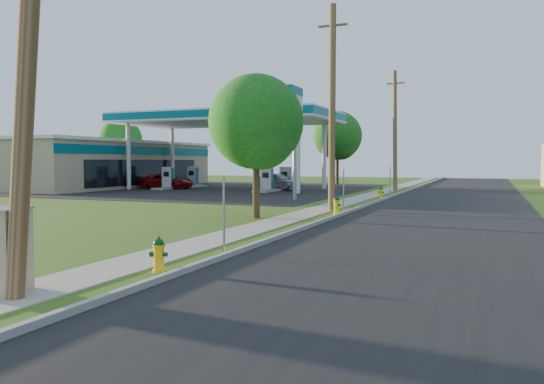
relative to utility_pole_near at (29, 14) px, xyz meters
The scene contains 27 objects.
ground_plane 4.94m from the utility_pole_near, 59.04° to the left, with size 140.00×140.00×0.00m, color #3B561A.
road 13.04m from the utility_pole_near, 65.13° to the left, with size 8.00×120.00×0.02m, color black.
curb 12.02m from the utility_pole_near, 84.29° to the left, with size 0.15×120.00×0.15m, color gray.
sidewalk 12.01m from the utility_pole_near, 93.38° to the left, with size 1.50×120.00×0.03m, color gray.
forecourt 36.73m from the utility_pole_near, 115.02° to the left, with size 26.00×28.00×0.02m, color black.
utility_pole_near is the anchor object (origin of this frame).
utility_pole_mid 18.00m from the utility_pole_near, 90.00° to the left, with size 1.40×0.32×9.80m.
utility_pole_far 36.00m from the utility_pole_near, 90.00° to the left, with size 1.40×0.32×9.50m.
sign_post_near 6.50m from the utility_pole_near, 80.72° to the left, with size 0.05×0.04×2.00m, color gray.
sign_post_mid 17.44m from the utility_pole_near, 87.14° to the left, with size 0.05×0.04×2.00m, color gray.
sign_post_far 29.46m from the utility_pole_near, 88.33° to the left, with size 0.05×0.04×2.00m, color gray.
gas_canopy 35.63m from the utility_pole_near, 112.10° to the left, with size 18.18×9.18×6.40m.
fuel_pump_nw 36.03m from the utility_pole_near, 120.00° to the left, with size 1.20×3.20×1.90m.
fuel_pump_ne 32.51m from the utility_pole_near, 106.02° to the left, with size 1.20×3.20×1.90m.
fuel_pump_sw 39.52m from the utility_pole_near, 117.09° to the left, with size 1.20×3.20×1.90m.
fuel_pump_se 36.34m from the utility_pole_near, 104.27° to the left, with size 1.20×3.20×1.90m.
convenience_store 42.33m from the utility_pole_near, 128.64° to the left, with size 10.40×22.40×4.25m.
price_pylon 23.83m from the utility_pole_near, 99.42° to the left, with size 0.34×2.04×6.85m.
tree_verge 13.66m from the utility_pole_near, 98.01° to the left, with size 3.96×3.96×6.00m.
tree_lot 45.18m from the utility_pole_near, 98.88° to the left, with size 4.84×4.84×7.33m.
tree_back 51.34m from the utility_pole_near, 126.70° to the left, with size 4.67×4.67×7.08m.
hydrant_near 5.28m from the utility_pole_near, 79.82° to the left, with size 0.40×0.36×0.78m.
hydrant_mid 17.04m from the utility_pole_near, 87.66° to the left, with size 0.42×0.37×0.81m.
hydrant_far 28.00m from the utility_pole_near, 88.88° to the left, with size 0.38×0.34×0.73m.
utility_cabinet 4.14m from the utility_pole_near, 168.94° to the left, with size 0.93×1.07×1.56m.
car_red 37.26m from the utility_pole_near, 120.28° to the left, with size 2.21×4.79×1.33m, color maroon.
car_silver 35.37m from the utility_pole_near, 105.19° to the left, with size 1.74×4.31×1.47m, color #B0B3B8.
Camera 1 is at (6.45, -7.65, 2.39)m, focal length 35.00 mm.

